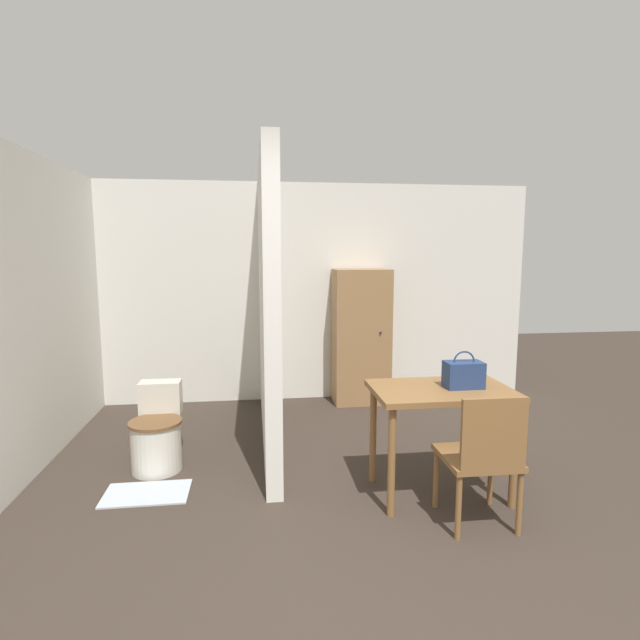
# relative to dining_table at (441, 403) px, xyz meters

# --- Properties ---
(wall_back) EXTENTS (5.44, 0.12, 2.50)m
(wall_back) POSITION_rel_dining_table_xyz_m (-0.77, 2.54, 0.58)
(wall_back) COLOR silver
(wall_back) RESTS_ON ground_plane
(wall_left) EXTENTS (0.12, 4.96, 2.50)m
(wall_left) POSITION_rel_dining_table_xyz_m (-3.05, 0.50, 0.58)
(wall_left) COLOR silver
(wall_left) RESTS_ON ground_plane
(partition_wall) EXTENTS (0.12, 2.46, 2.50)m
(partition_wall) POSITION_rel_dining_table_xyz_m (-1.17, 1.25, 0.58)
(partition_wall) COLOR silver
(partition_wall) RESTS_ON ground_plane
(dining_table) EXTENTS (0.97, 0.63, 0.78)m
(dining_table) POSITION_rel_dining_table_xyz_m (0.00, 0.00, 0.00)
(dining_table) COLOR brown
(dining_table) RESTS_ON ground_plane
(wooden_chair) EXTENTS (0.45, 0.45, 0.88)m
(wooden_chair) POSITION_rel_dining_table_xyz_m (0.10, -0.46, -0.19)
(wooden_chair) COLOR brown
(wooden_chair) RESTS_ON ground_plane
(toilet) EXTENTS (0.41, 0.56, 0.66)m
(toilet) POSITION_rel_dining_table_xyz_m (-2.08, 0.72, -0.40)
(toilet) COLOR silver
(toilet) RESTS_ON ground_plane
(handbag) EXTENTS (0.26, 0.16, 0.26)m
(handbag) POSITION_rel_dining_table_xyz_m (0.15, -0.01, 0.21)
(handbag) COLOR navy
(handbag) RESTS_ON dining_table
(wooden_cabinet) EXTENTS (0.63, 0.44, 1.53)m
(wooden_cabinet) POSITION_rel_dining_table_xyz_m (-0.09, 2.25, 0.10)
(wooden_cabinet) COLOR #997047
(wooden_cabinet) RESTS_ON ground_plane
(bath_mat) EXTENTS (0.60, 0.36, 0.01)m
(bath_mat) POSITION_rel_dining_table_xyz_m (-2.08, 0.26, -0.66)
(bath_mat) COLOR #B2BCC6
(bath_mat) RESTS_ON ground_plane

